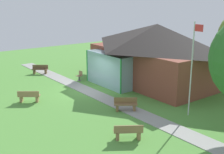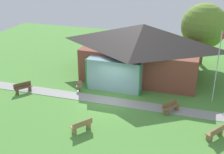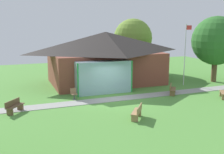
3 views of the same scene
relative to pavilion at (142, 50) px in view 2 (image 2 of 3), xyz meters
name	(u,v)px [view 2 (image 2 of 3)]	position (x,y,z in m)	size (l,w,h in m)	color
ground_plane	(108,101)	(-1.30, -5.91, -2.59)	(44.00, 44.00, 0.00)	#54933D
pavilion	(142,50)	(0.00, 0.00, 0.00)	(11.37, 8.30, 4.99)	brown
footpath	(108,101)	(-1.30, -5.91, -2.57)	(24.67, 1.30, 0.03)	#999993
flagpole	(218,65)	(6.65, -3.55, 0.58)	(0.64, 0.08, 5.76)	silver
bench_lawn_far_right	(216,132)	(6.86, -8.64, -2.19)	(1.20, 1.49, 0.84)	olive
bench_mid_left	(23,88)	(-8.69, -6.61, -2.19)	(1.27, 1.46, 0.84)	brown
bench_front_center	(82,126)	(-1.63, -10.53, -2.19)	(1.24, 1.47, 0.84)	#9E7A51
bench_mid_right	(171,107)	(3.67, -6.17, -2.19)	(1.24, 1.47, 0.84)	brown
patio_chair_west	(79,86)	(-4.30, -4.84, -2.17)	(0.50, 0.50, 0.86)	#8C6B4C
tree_behind_pavilion_right	(204,26)	(5.23, 5.04, 1.46)	(4.59, 4.59, 6.36)	brown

